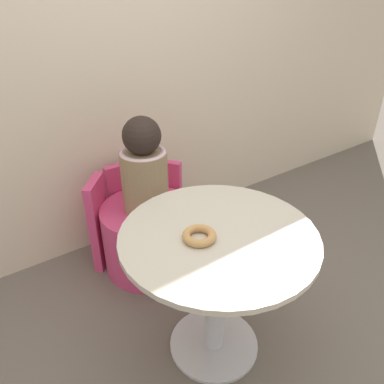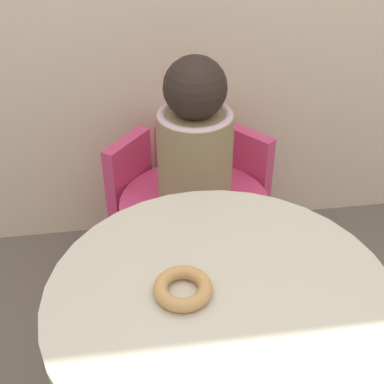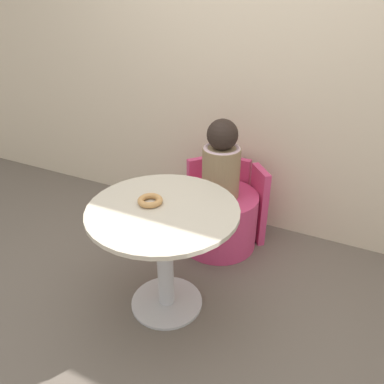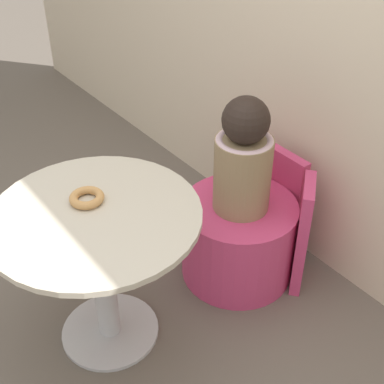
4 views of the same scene
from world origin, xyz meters
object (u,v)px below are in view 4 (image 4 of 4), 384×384
(tub_chair, at_px, (238,239))
(child_figure, at_px, (243,159))
(donut, at_px, (87,198))
(round_table, at_px, (99,247))

(tub_chair, xyz_separation_m, child_figure, (0.00, -0.00, 0.46))
(child_figure, relative_size, donut, 4.06)
(tub_chair, bearing_deg, child_figure, -79.38)
(round_table, distance_m, child_figure, 0.73)
(round_table, relative_size, child_figure, 1.48)
(tub_chair, bearing_deg, round_table, -93.50)
(child_figure, height_order, donut, child_figure)
(round_table, bearing_deg, donut, 170.07)
(round_table, height_order, tub_chair, round_table)
(round_table, distance_m, tub_chair, 0.77)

